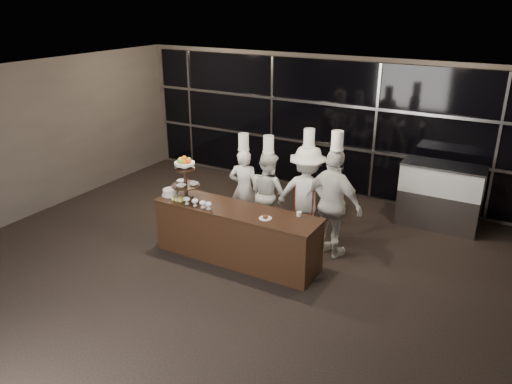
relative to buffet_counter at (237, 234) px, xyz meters
The scene contains 14 objects.
room 1.66m from the buffet_counter, 92.89° to the right, with size 10.00×10.00×10.00m.
window_wall 3.79m from the buffet_counter, 91.03° to the left, with size 8.60×0.10×2.80m.
buffet_counter is the anchor object (origin of this frame).
display_stand 1.33m from the buffet_counter, behind, with size 0.48×0.48×0.74m.
compotes 0.83m from the buffet_counter, 159.55° to the right, with size 0.55×0.11×0.12m.
layer_cake 1.40m from the buffet_counter, behind, with size 0.30×0.30×0.11m.
pastry_squares 1.16m from the buffet_counter, behind, with size 0.20×0.13×0.05m.
small_plate 0.76m from the buffet_counter, ahead, with size 0.20×0.20×0.05m.
chef_cup 1.14m from the buffet_counter, 14.00° to the left, with size 0.08×0.08×0.07m, color white.
display_case 4.02m from the buffet_counter, 48.58° to the left, with size 1.48×0.65×1.24m.
chef_a 1.33m from the buffet_counter, 115.16° to the left, with size 0.64×0.52×1.83m.
chef_b 1.22m from the buffet_counter, 92.20° to the left, with size 0.93×0.84×1.86m.
chef_c 1.47m from the buffet_counter, 59.80° to the left, with size 1.17×0.70×2.07m.
chef_d 1.68m from the buffet_counter, 35.38° to the left, with size 1.18×0.73×2.17m.
Camera 1 is at (4.00, -4.98, 4.14)m, focal length 35.00 mm.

